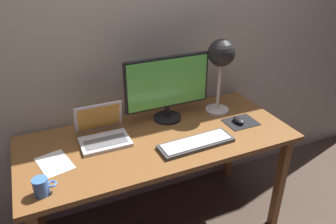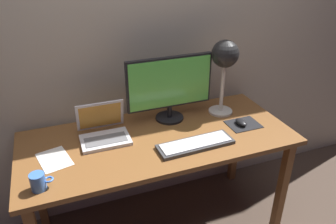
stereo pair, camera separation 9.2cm
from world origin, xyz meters
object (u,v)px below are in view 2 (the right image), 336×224
(monitor, at_px, (170,85))
(keyboard_main, at_px, (196,144))
(coffee_mug, at_px, (38,182))
(mouse, at_px, (241,122))
(laptop, at_px, (103,128))
(desk_lamp, at_px, (225,59))

(monitor, distance_m, keyboard_main, 0.42)
(coffee_mug, bearing_deg, monitor, 27.41)
(monitor, bearing_deg, coffee_mug, -152.59)
(monitor, bearing_deg, mouse, -31.29)
(laptop, xyz_separation_m, coffee_mug, (-0.37, -0.35, -0.02))
(monitor, bearing_deg, laptop, -171.30)
(keyboard_main, xyz_separation_m, mouse, (0.37, 0.11, 0.01))
(mouse, distance_m, coffee_mug, 1.21)
(mouse, bearing_deg, coffee_mug, -171.30)
(keyboard_main, height_order, coffee_mug, coffee_mug)
(laptop, bearing_deg, desk_lamp, 2.28)
(monitor, height_order, desk_lamp, desk_lamp)
(monitor, height_order, keyboard_main, monitor)
(keyboard_main, relative_size, mouse, 4.63)
(monitor, distance_m, laptop, 0.48)
(laptop, bearing_deg, mouse, -11.45)
(keyboard_main, distance_m, coffee_mug, 0.84)
(coffee_mug, bearing_deg, desk_lamp, 18.26)
(mouse, bearing_deg, desk_lamp, 99.95)
(laptop, distance_m, desk_lamp, 0.86)
(mouse, bearing_deg, laptop, 168.55)
(keyboard_main, xyz_separation_m, desk_lamp, (0.33, 0.31, 0.36))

